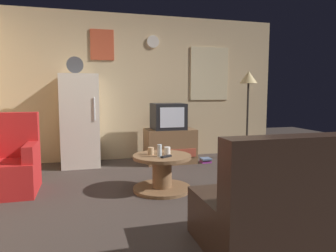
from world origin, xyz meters
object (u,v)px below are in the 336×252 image
Objects in this scene: coffee_table at (162,173)px; couch at (308,206)px; fridge at (80,120)px; remote_control at (166,156)px; wine_glass at (160,151)px; mug_ceramic_white at (167,151)px; mug_ceramic_tan at (151,151)px; standing_lamp at (248,84)px; armchair at (8,165)px; crt_tv at (168,116)px; tv_stand at (170,146)px; book_stack at (206,160)px.

coffee_table is 1.81m from couch.
fridge is 2.04m from remote_control.
fridge is at bearing 118.41° from wine_glass.
coffee_table is 0.42× the size of couch.
mug_ceramic_white is 0.21m from mug_ceramic_tan.
couch is at bearing -111.26° from standing_lamp.
couch is at bearing -38.07° from armchair.
crt_tv is 6.00× the size of mug_ceramic_tan.
mug_ceramic_white is at bearing 113.10° from couch.
coffee_table is (-0.51, -1.44, -0.07)m from tv_stand.
mug_ceramic_white is 1.00× the size of mug_ceramic_tan.
coffee_table is (-1.97, -1.40, -1.14)m from standing_lamp.
crt_tv reaches higher than armchair.
book_stack is (2.07, -0.36, -0.71)m from fridge.
armchair reaches higher than couch.
mug_ceramic_white is at bearing -107.01° from tv_stand.
book_stack is (1.22, 1.19, -0.45)m from mug_ceramic_tan.
mug_ceramic_tan is 1.93m from couch.
couch is (0.77, -1.49, -0.14)m from remote_control.
wine_glass is 1.85m from armchair.
mug_ceramic_tan is at bearing -114.69° from tv_stand.
coffee_table is at bearing 65.82° from remote_control.
mug_ceramic_tan is at bearing -147.46° from standing_lamp.
couch is at bearing -93.47° from remote_control.
wine_glass is at bearing -65.20° from mug_ceramic_tan.
book_stack is (0.31, 2.88, -0.27)m from couch.
mug_ceramic_white is (-0.43, -1.40, 0.20)m from tv_stand.
mug_ceramic_white and mug_ceramic_tan have the same top height.
standing_lamp is 17.67× the size of mug_ceramic_white.
fridge reaches higher than book_stack.
fridge is 1.84× the size of armchair.
remote_control is (0.02, -0.14, 0.23)m from coffee_table.
mug_ceramic_white is at bearing 44.86° from wine_glass.
mug_ceramic_tan is at bearing 114.80° from wine_glass.
standing_lamp is 1.66× the size of armchair.
book_stack is at bearing 83.89° from couch.
wine_glass is (-0.05, -0.09, 0.30)m from coffee_table.
mug_ceramic_white is 0.19m from remote_control.
fridge reaches higher than standing_lamp.
couch is at bearing -61.42° from fridge.
book_stack is at bearing -17.58° from tv_stand.
armchair reaches higher than remote_control.
fridge is 10.14× the size of book_stack.
mug_ceramic_white is (1.05, -1.58, -0.27)m from fridge.
remote_control is at bearing -55.11° from mug_ceramic_tan.
crt_tv is 0.34× the size of standing_lamp.
armchair is 3.05m from book_stack.
book_stack is (-0.87, -0.15, -1.32)m from standing_lamp.
fridge is 1.11× the size of standing_lamp.
crt_tv is 3.60× the size of wine_glass.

